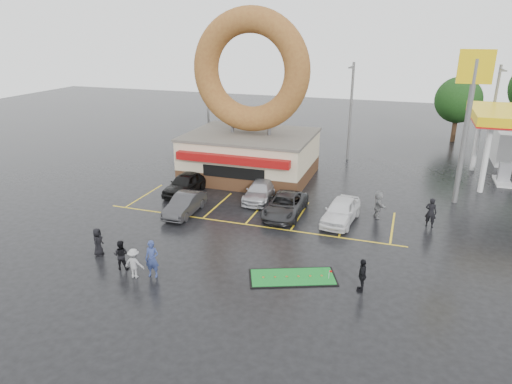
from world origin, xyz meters
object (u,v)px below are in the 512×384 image
(car_white, at_px, (341,211))
(car_grey, at_px, (285,205))
(streetlight_left, at_px, (207,103))
(car_black, at_px, (185,184))
(streetlight_mid, at_px, (351,109))
(shell_sign, at_px, (471,99))
(dumpster, at_px, (191,171))
(car_dgrey, at_px, (185,204))
(person_cameraman, at_px, (362,275))
(putting_green, at_px, (293,277))
(donut_shop, at_px, (250,124))
(person_blue, at_px, (152,259))
(streetlight_right, at_px, (492,115))
(car_silver, at_px, (260,191))

(car_white, bearing_deg, car_grey, -173.62)
(streetlight_left, relative_size, car_black, 1.96)
(streetlight_left, xyz_separation_m, streetlight_mid, (14.00, 1.00, 0.00))
(shell_sign, bearing_deg, dumpster, -176.66)
(shell_sign, distance_m, car_dgrey, 20.43)
(shell_sign, bearing_deg, streetlight_left, 161.01)
(car_dgrey, distance_m, person_cameraman, 13.75)
(putting_green, bearing_deg, car_black, 138.83)
(donut_shop, height_order, car_black, donut_shop)
(person_cameraman, bearing_deg, streetlight_mid, -173.79)
(streetlight_left, xyz_separation_m, person_blue, (7.80, -24.10, -3.80))
(person_blue, bearing_deg, car_dgrey, 98.09)
(streetlight_mid, relative_size, dumpster, 5.00)
(streetlight_mid, bearing_deg, car_dgrey, -116.21)
(streetlight_mid, bearing_deg, putting_green, -88.62)
(car_white, bearing_deg, streetlight_right, 63.85)
(streetlight_mid, xyz_separation_m, car_black, (-10.29, -13.51, -4.00))
(car_black, xyz_separation_m, person_cameraman, (14.25, -9.56, 0.06))
(streetlight_right, distance_m, putting_green, 27.00)
(streetlight_mid, bearing_deg, car_white, -83.50)
(car_black, distance_m, person_cameraman, 17.16)
(streetlight_left, xyz_separation_m, car_dgrey, (5.55, -16.17, -4.09))
(car_black, distance_m, car_white, 12.13)
(car_white, relative_size, dumpster, 2.51)
(streetlight_right, bearing_deg, car_dgrey, -138.38)
(car_black, xyz_separation_m, putting_green, (10.84, -9.48, -0.75))
(car_silver, distance_m, car_white, 6.62)
(car_dgrey, height_order, putting_green, car_dgrey)
(shell_sign, xyz_separation_m, putting_green, (-8.45, -14.07, -7.34))
(car_dgrey, height_order, car_white, car_white)
(car_dgrey, bearing_deg, dumpster, 112.83)
(donut_shop, distance_m, person_blue, 17.52)
(streetlight_right, xyz_separation_m, car_silver, (-16.51, -13.92, -4.12))
(car_dgrey, height_order, person_blue, person_blue)
(putting_green, bearing_deg, car_silver, 116.70)
(streetlight_left, bearing_deg, car_white, -41.97)
(car_black, height_order, dumpster, car_black)
(donut_shop, distance_m, streetlight_mid, 10.59)
(car_grey, xyz_separation_m, dumpster, (-9.49, 5.03, -0.04))
(car_silver, bearing_deg, car_grey, -45.66)
(car_grey, bearing_deg, car_dgrey, -162.46)
(car_black, bearing_deg, person_cameraman, -30.88)
(donut_shop, height_order, shell_sign, donut_shop)
(car_grey, distance_m, person_cameraman, 9.92)
(car_white, xyz_separation_m, putting_green, (-1.17, -7.85, -0.74))
(streetlight_left, bearing_deg, streetlight_right, 4.40)
(car_black, xyz_separation_m, car_silver, (5.78, 0.59, -0.12))
(car_black, distance_m, car_silver, 5.81)
(streetlight_right, xyz_separation_m, dumpster, (-23.50, -11.11, -4.13))
(streetlight_mid, distance_m, car_black, 17.45)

